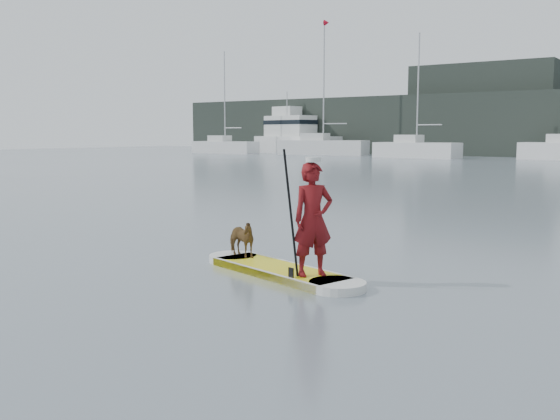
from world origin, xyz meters
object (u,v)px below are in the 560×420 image
Objects in this scene: sailboat_b at (323,146)px; sailboat_c at (416,149)px; paddleboard at (280,271)px; paddler at (313,219)px; dog at (240,238)px; sailboat_a at (225,146)px; motor_yacht_b at (294,136)px.

sailboat_c is at bearing -19.53° from sailboat_b.
paddleboard is 1.15m from paddler.
paddleboard is 4.39× the size of dog.
sailboat_b is at bearing 135.96° from paddleboard.
sailboat_c is (11.00, -2.27, -0.12)m from sailboat_b.
paddler is 0.15× the size of sailboat_a.
paddleboard is 0.29× the size of sailboat_c.
sailboat_b is (-26.36, 46.98, 0.50)m from dog.
dog is 59.04m from sailboat_a.
sailboat_a is (-38.89, 45.57, 0.71)m from paddleboard.
sailboat_b is (-28.08, 47.47, -0.01)m from paddler.
sailboat_c is at bearing 125.88° from paddleboard.
motor_yacht_b is at bearing 166.94° from sailboat_c.
paddler is 0.15× the size of sailboat_c.
dog is 0.05× the size of sailboat_b.
paddler is 48.32m from sailboat_c.
paddler is 0.15× the size of motor_yacht_b.
sailboat_c is 1.01× the size of motor_yacht_b.
sailboat_b is 1.25× the size of motor_yacht_b.
paddleboard is 1.11m from dog.
sailboat_a is 1.01× the size of sailboat_c.
sailboat_b is at bearing 44.80° from dog.
paddler is 55.15m from sailboat_b.
paddleboard is 0.29× the size of sailboat_a.
paddleboard is 47.89m from sailboat_c.
sailboat_c reaches higher than motor_yacht_b.
dog is 0.07× the size of sailboat_a.
sailboat_a is 0.82× the size of sailboat_b.
sailboat_b is 1.23× the size of sailboat_c.
sailboat_c is (22.52, -0.57, 0.04)m from sailboat_a.
paddleboard is 0.30× the size of motor_yacht_b.
paddler is at bearing -67.27° from sailboat_b.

